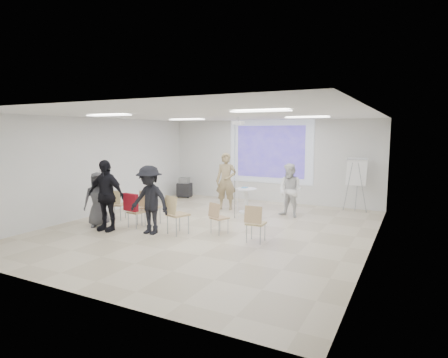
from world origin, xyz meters
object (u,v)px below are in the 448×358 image
at_px(chair_center, 175,212).
at_px(player_left, 226,177).
at_px(audience_left, 106,190).
at_px(chair_left_inner, 149,205).
at_px(chair_left_mid, 134,210).
at_px(player_right, 290,188).
at_px(flipchart_easel, 357,172).
at_px(chair_right_far, 255,221).
at_px(chair_right_inner, 217,216).
at_px(chair_far_left, 116,202).
at_px(av_cart, 184,188).
at_px(audience_outer, 98,196).
at_px(laptop, 151,206).
at_px(audience_mid, 149,195).
at_px(pedestal_table, 246,199).

bearing_deg(chair_center, player_left, 114.28).
bearing_deg(audience_left, chair_left_inner, 49.00).
distance_m(chair_left_mid, chair_left_inner, 0.44).
height_order(player_right, audience_left, audience_left).
bearing_deg(flipchart_easel, chair_right_far, -103.07).
bearing_deg(chair_right_inner, chair_far_left, -159.72).
relative_size(audience_left, av_cart, 2.70).
bearing_deg(chair_right_inner, audience_outer, -146.20).
bearing_deg(chair_center, laptop, 174.51).
height_order(chair_center, laptop, chair_center).
relative_size(chair_far_left, flipchart_easel, 0.51).
bearing_deg(audience_mid, pedestal_table, 71.02).
bearing_deg(chair_far_left, flipchart_easel, 17.90).
xyz_separation_m(chair_left_mid, chair_right_far, (3.41, 0.20, 0.03)).
relative_size(chair_far_left, audience_mid, 0.45).
xyz_separation_m(chair_right_far, audience_mid, (-2.66, -0.49, 0.46)).
distance_m(pedestal_table, audience_outer, 4.48).
distance_m(chair_far_left, chair_center, 2.51).
relative_size(laptop, audience_mid, 0.18).
bearing_deg(player_left, pedestal_table, -30.49).
relative_size(chair_left_inner, av_cart, 1.25).
distance_m(audience_mid, flipchart_easel, 6.68).
bearing_deg(player_right, audience_mid, -111.03).
relative_size(chair_right_far, laptop, 2.47).
distance_m(chair_far_left, audience_outer, 0.85).
distance_m(player_left, chair_left_mid, 3.53).
xyz_separation_m(pedestal_table, audience_left, (-2.39, -3.61, 0.61)).
distance_m(pedestal_table, chair_left_inner, 3.19).
height_order(chair_left_mid, audience_mid, audience_mid).
height_order(chair_left_mid, chair_right_inner, chair_left_mid).
relative_size(audience_outer, flipchart_easel, 0.96).
distance_m(chair_left_inner, flipchart_easel, 6.59).
bearing_deg(chair_center, chair_far_left, -172.70).
height_order(chair_far_left, laptop, chair_far_left).
bearing_deg(player_right, chair_right_far, -72.73).
relative_size(player_left, chair_left_inner, 2.18).
height_order(player_right, flipchart_easel, player_right).
bearing_deg(chair_center, chair_right_inner, 49.31).
xyz_separation_m(audience_outer, flipchart_easel, (5.95, 5.21, 0.45)).
xyz_separation_m(chair_far_left, audience_mid, (1.84, -0.74, 0.46)).
distance_m(chair_left_mid, audience_outer, 1.09).
height_order(chair_center, flipchart_easel, flipchart_easel).
bearing_deg(laptop, audience_left, 46.80).
distance_m(player_left, player_right, 2.25).
bearing_deg(av_cart, chair_left_inner, -79.90).
height_order(player_left, chair_left_mid, player_left).
xyz_separation_m(chair_right_far, flipchart_easel, (1.56, 4.68, 0.76)).
distance_m(player_left, flipchart_easel, 4.20).
xyz_separation_m(chair_left_mid, av_cart, (-1.46, 4.64, -0.13)).
bearing_deg(chair_right_far, audience_left, -172.05).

